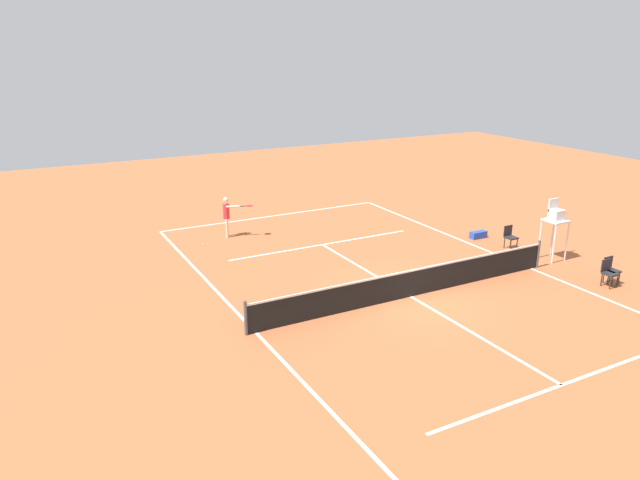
% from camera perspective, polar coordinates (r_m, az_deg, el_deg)
% --- Properties ---
extents(ground_plane, '(60.00, 60.00, 0.00)m').
position_cam_1_polar(ground_plane, '(20.27, 8.68, -5.37)').
color(ground_plane, '#AD5933').
extents(court_lines, '(11.28, 22.74, 0.01)m').
position_cam_1_polar(court_lines, '(20.27, 8.68, -5.36)').
color(court_lines, white).
rests_on(court_lines, ground).
extents(tennis_net, '(11.88, 0.10, 1.07)m').
position_cam_1_polar(tennis_net, '(20.08, 8.74, -4.07)').
color(tennis_net, '#4C4C51').
rests_on(tennis_net, ground).
extents(player_serving, '(1.23, 0.89, 1.79)m').
position_cam_1_polar(player_serving, '(26.23, -8.84, 2.54)').
color(player_serving, beige).
rests_on(player_serving, ground).
extents(tennis_ball, '(0.07, 0.07, 0.07)m').
position_cam_1_polar(tennis_ball, '(25.56, -11.05, -0.43)').
color(tennis_ball, '#CCE033').
rests_on(tennis_ball, ground).
extents(umpire_chair, '(0.80, 0.80, 2.41)m').
position_cam_1_polar(umpire_chair, '(24.75, 21.61, 1.82)').
color(umpire_chair, silver).
rests_on(umpire_chair, ground).
extents(courtside_chair_near, '(0.44, 0.46, 0.95)m').
position_cam_1_polar(courtside_chair_near, '(23.32, 26.06, -2.50)').
color(courtside_chair_near, '#262626').
rests_on(courtside_chair_near, ground).
extents(courtside_chair_mid, '(0.44, 0.46, 0.95)m').
position_cam_1_polar(courtside_chair_mid, '(25.79, 17.73, 0.38)').
color(courtside_chair_mid, '#262626').
rests_on(courtside_chair_mid, ground).
extents(courtside_chair_far, '(0.44, 0.46, 0.95)m').
position_cam_1_polar(courtside_chair_far, '(23.01, 25.90, -2.73)').
color(courtside_chair_far, '#262626').
rests_on(courtside_chair_far, ground).
extents(equipment_bag, '(0.76, 0.32, 0.30)m').
position_cam_1_polar(equipment_bag, '(26.90, 14.91, 0.49)').
color(equipment_bag, '#2647B7').
rests_on(equipment_bag, ground).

